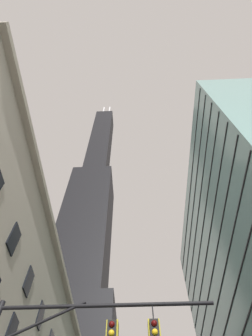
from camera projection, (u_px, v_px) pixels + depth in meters
dark_skyscraper at (81, 261)px, 98.11m from camera, size 26.59×26.59×228.88m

